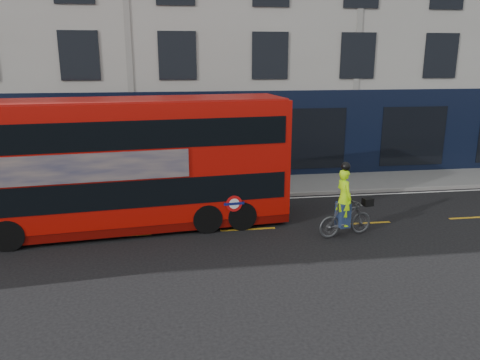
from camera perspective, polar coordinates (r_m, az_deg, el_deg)
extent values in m
plane|color=black|center=(13.86, -14.73, -8.87)|extent=(120.00, 120.00, 0.00)
cube|color=slate|center=(19.95, -12.80, -1.26)|extent=(60.00, 3.00, 0.12)
cube|color=gray|center=(18.52, -13.13, -2.52)|extent=(60.00, 0.12, 0.13)
cube|color=#ADABA3|center=(25.78, -12.70, 19.00)|extent=(50.00, 10.00, 15.00)
cube|color=black|center=(20.97, -12.81, 4.95)|extent=(50.00, 0.08, 4.00)
cube|color=silver|center=(18.25, -13.19, -2.98)|extent=(58.00, 0.10, 0.01)
cube|color=#B70D07|center=(15.28, -13.93, 2.39)|extent=(10.54, 3.41, 3.72)
cube|color=#5B0603|center=(15.82, -13.48, -4.70)|extent=(10.54, 3.37, 0.28)
cube|color=black|center=(15.47, -13.74, -0.59)|extent=(10.13, 3.41, 0.85)
cube|color=black|center=(15.11, -14.15, 5.97)|extent=(10.13, 3.41, 0.85)
cube|color=#98100A|center=(15.01, -14.37, 9.41)|extent=(10.33, 3.30, 0.08)
cube|color=black|center=(16.32, 4.79, 0.59)|extent=(0.26, 2.11, 0.85)
cube|color=black|center=(15.98, 4.92, 6.82)|extent=(0.26, 2.11, 0.85)
cube|color=gray|center=(14.12, -17.70, 1.42)|extent=(5.62, 0.63, 0.85)
cylinder|color=red|center=(14.84, -0.72, -2.90)|extent=(0.53, 0.07, 0.53)
cylinder|color=white|center=(14.83, -0.71, -2.90)|extent=(0.34, 0.06, 0.34)
cube|color=#0C1459|center=(14.83, -0.71, -2.91)|extent=(0.66, 0.09, 0.08)
cylinder|color=black|center=(16.16, -0.74, -3.16)|extent=(1.19, 2.49, 0.94)
cylinder|color=black|center=(15.95, -4.70, -3.45)|extent=(1.19, 2.49, 0.94)
cylinder|color=black|center=(16.12, -25.68, -4.72)|extent=(1.19, 2.49, 0.94)
imported|color=#47494C|center=(14.98, 12.76, -4.65)|extent=(1.92, 0.91, 1.11)
imported|color=#A4EC0A|center=(14.70, 12.55, -2.09)|extent=(0.55, 0.72, 1.77)
cube|color=black|center=(15.26, 15.31, -2.60)|extent=(0.35, 0.30, 0.24)
cube|color=navy|center=(14.87, 12.43, -4.14)|extent=(0.41, 0.48, 0.77)
sphere|color=black|center=(14.45, 12.77, 1.61)|extent=(0.29, 0.29, 0.29)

